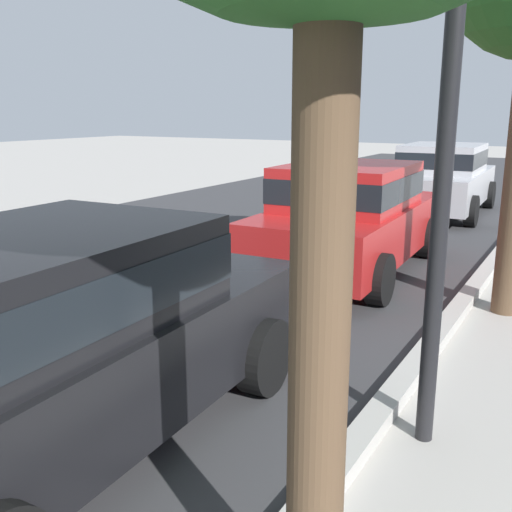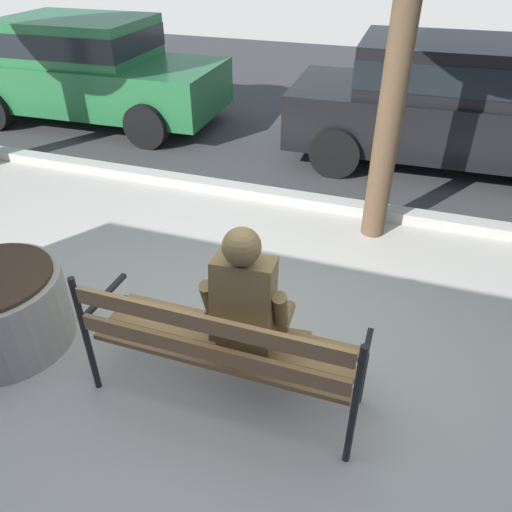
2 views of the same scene
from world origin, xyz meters
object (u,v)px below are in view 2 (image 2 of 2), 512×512
parked_car_green (88,67)px  parked_car_black (449,101)px  park_bench (219,344)px  bronze_statue_seated (252,312)px

parked_car_green → parked_car_black: same height
park_bench → parked_car_black: parked_car_black is taller
bronze_statue_seated → parked_car_green: (-4.32, 4.54, 0.17)m
parked_car_black → park_bench: bearing=-104.5°
bronze_statue_seated → parked_car_green: parked_car_green is taller
bronze_statue_seated → parked_car_green: 6.27m
parked_car_green → parked_car_black: bearing=0.0°
park_bench → parked_car_black: 4.92m
bronze_statue_seated → parked_car_green: bearing=133.6°
park_bench → parked_car_green: size_ratio=0.43×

